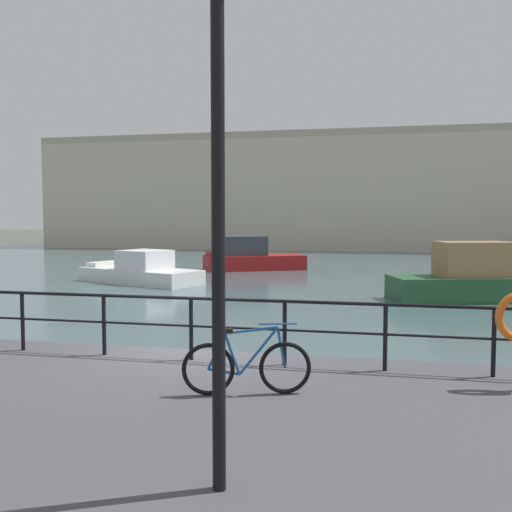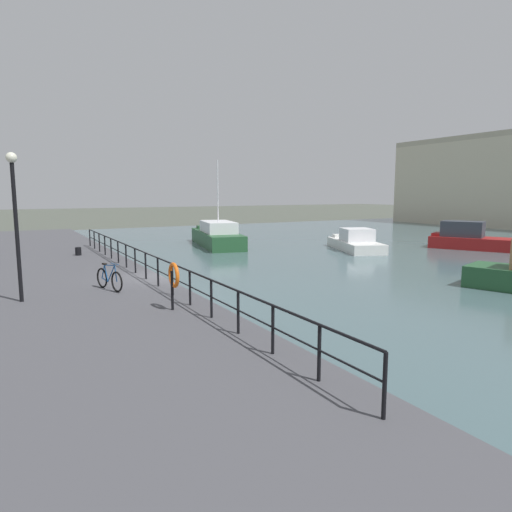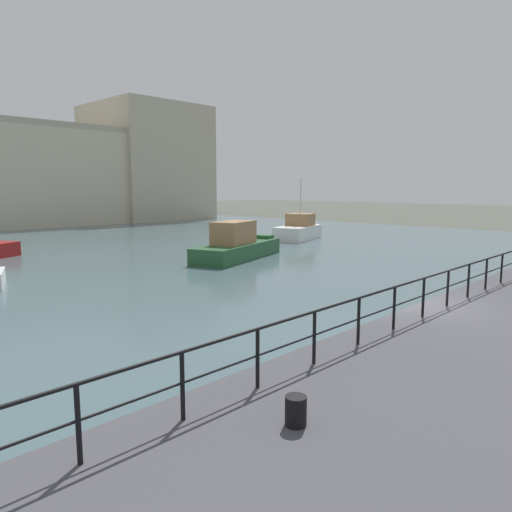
{
  "view_description": "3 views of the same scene",
  "coord_description": "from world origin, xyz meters",
  "px_view_note": "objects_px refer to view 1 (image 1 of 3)",
  "views": [
    {
      "loc": [
        3.5,
        -10.11,
        3.51
      ],
      "look_at": [
        -0.34,
        6.97,
        2.3
      ],
      "focal_mm": 41.3,
      "sensor_mm": 36.0,
      "label": 1
    },
    {
      "loc": [
        17.78,
        -5.58,
        4.46
      ],
      "look_at": [
        -0.36,
        4.6,
        1.54
      ],
      "focal_mm": 31.81,
      "sensor_mm": 36.0,
      "label": 2
    },
    {
      "loc": [
        -13.43,
        -6.18,
        4.5
      ],
      "look_at": [
        0.03,
        6.79,
        1.82
      ],
      "focal_mm": 33.5,
      "sensor_mm": 36.0,
      "label": 3
    }
  ],
  "objects_px": {
    "moored_blue_motorboat": "(141,271)",
    "parked_bicycle": "(247,366)",
    "moored_green_narrowboat": "(484,280)",
    "harbor_building": "(418,190)",
    "moored_red_daysailer": "(250,257)",
    "quay_lamp_post": "(218,158)"
  },
  "relations": [
    {
      "from": "moored_green_narrowboat",
      "to": "moored_blue_motorboat",
      "type": "distance_m",
      "value": 16.71
    },
    {
      "from": "moored_blue_motorboat",
      "to": "quay_lamp_post",
      "type": "bearing_deg",
      "value": 137.2
    },
    {
      "from": "harbor_building",
      "to": "moored_green_narrowboat",
      "type": "distance_m",
      "value": 38.88
    },
    {
      "from": "harbor_building",
      "to": "parked_bicycle",
      "type": "height_order",
      "value": "harbor_building"
    },
    {
      "from": "harbor_building",
      "to": "moored_red_daysailer",
      "type": "height_order",
      "value": "harbor_building"
    },
    {
      "from": "moored_red_daysailer",
      "to": "parked_bicycle",
      "type": "xyz_separation_m",
      "value": [
        6.86,
        -29.27,
        0.62
      ]
    },
    {
      "from": "moored_green_narrowboat",
      "to": "moored_red_daysailer",
      "type": "relative_size",
      "value": 1.2
    },
    {
      "from": "moored_red_daysailer",
      "to": "moored_green_narrowboat",
      "type": "bearing_deg",
      "value": 111.76
    },
    {
      "from": "moored_green_narrowboat",
      "to": "moored_blue_motorboat",
      "type": "relative_size",
      "value": 1.14
    },
    {
      "from": "harbor_building",
      "to": "moored_red_daysailer",
      "type": "bearing_deg",
      "value": -113.32
    },
    {
      "from": "harbor_building",
      "to": "moored_red_daysailer",
      "type": "xyz_separation_m",
      "value": [
        -11.75,
        -27.24,
        -5.37
      ]
    },
    {
      "from": "parked_bicycle",
      "to": "moored_green_narrowboat",
      "type": "bearing_deg",
      "value": 55.69
    },
    {
      "from": "moored_red_daysailer",
      "to": "quay_lamp_post",
      "type": "xyz_separation_m",
      "value": [
        7.28,
        -32.04,
        3.18
      ]
    },
    {
      "from": "parked_bicycle",
      "to": "quay_lamp_post",
      "type": "xyz_separation_m",
      "value": [
        0.42,
        -2.77,
        2.55
      ]
    },
    {
      "from": "harbor_building",
      "to": "moored_blue_motorboat",
      "type": "bearing_deg",
      "value": -113.6
    },
    {
      "from": "moored_red_daysailer",
      "to": "parked_bicycle",
      "type": "bearing_deg",
      "value": 76.71
    },
    {
      "from": "moored_blue_motorboat",
      "to": "moored_red_daysailer",
      "type": "bearing_deg",
      "value": -92.56
    },
    {
      "from": "moored_blue_motorboat",
      "to": "parked_bicycle",
      "type": "bearing_deg",
      "value": 139.17
    },
    {
      "from": "moored_blue_motorboat",
      "to": "quay_lamp_post",
      "type": "distance_m",
      "value": 26.29
    },
    {
      "from": "moored_green_narrowboat",
      "to": "parked_bicycle",
      "type": "height_order",
      "value": "moored_green_narrowboat"
    },
    {
      "from": "quay_lamp_post",
      "to": "parked_bicycle",
      "type": "bearing_deg",
      "value": 98.57
    },
    {
      "from": "harbor_building",
      "to": "moored_blue_motorboat",
      "type": "xyz_separation_m",
      "value": [
        -15.6,
        -35.7,
        -5.59
      ]
    }
  ]
}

